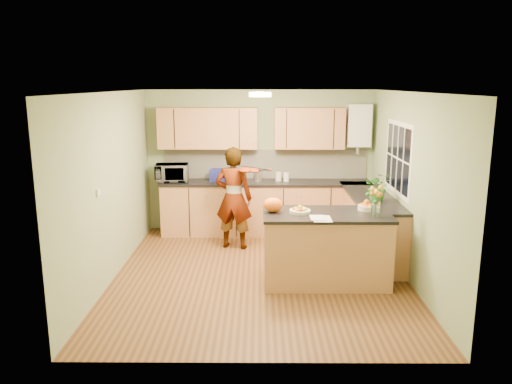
{
  "coord_description": "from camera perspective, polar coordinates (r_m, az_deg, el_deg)",
  "views": [
    {
      "loc": [
        -0.01,
        -6.55,
        2.62
      ],
      "look_at": [
        -0.06,
        0.5,
        1.07
      ],
      "focal_mm": 35.0,
      "sensor_mm": 36.0,
      "label": 1
    }
  ],
  "objects": [
    {
      "name": "fruit_dish",
      "position": [
        6.53,
        5.05,
        -2.06
      ],
      "size": [
        0.28,
        0.28,
        0.1
      ],
      "color": "beige",
      "rests_on": "peninsula_island"
    },
    {
      "name": "jar_cream",
      "position": [
        8.7,
        2.6,
        1.79
      ],
      "size": [
        0.12,
        0.12,
        0.16
      ],
      "primitive_type": "cylinder",
      "rotation": [
        0.0,
        0.0,
        0.23
      ],
      "color": "beige",
      "rests_on": "back_counter"
    },
    {
      "name": "orange_bowl",
      "position": [
        6.8,
        12.53,
        -1.57
      ],
      "size": [
        0.23,
        0.23,
        0.13
      ],
      "color": "beige",
      "rests_on": "peninsula_island"
    },
    {
      "name": "splashback",
      "position": [
        8.9,
        1.08,
        3.23
      ],
      "size": [
        3.6,
        0.02,
        0.52
      ],
      "primitive_type": "cube",
      "color": "silver",
      "rests_on": "back_counter"
    },
    {
      "name": "ceiling",
      "position": [
        6.55,
        0.48,
        11.37
      ],
      "size": [
        4.0,
        4.5,
        0.02
      ],
      "primitive_type": "cube",
      "color": "white",
      "rests_on": "wall_back"
    },
    {
      "name": "boiler",
      "position": [
        8.84,
        11.63,
        7.46
      ],
      "size": [
        0.4,
        0.3,
        0.86
      ],
      "color": "white",
      "rests_on": "wall_back"
    },
    {
      "name": "floor",
      "position": [
        7.05,
        0.44,
        -9.39
      ],
      "size": [
        4.5,
        4.5,
        0.0
      ],
      "primitive_type": "plane",
      "color": "#513017",
      "rests_on": "ground"
    },
    {
      "name": "blue_box",
      "position": [
        8.69,
        -4.32,
        1.95
      ],
      "size": [
        0.3,
        0.25,
        0.21
      ],
      "primitive_type": "cube",
      "rotation": [
        0.0,
        0.0,
        -0.22
      ],
      "color": "#212698",
      "rests_on": "back_counter"
    },
    {
      "name": "light_switch",
      "position": [
        6.41,
        -17.58,
        -0.06
      ],
      "size": [
        0.02,
        0.09,
        0.09
      ],
      "primitive_type": "cube",
      "color": "white",
      "rests_on": "wall_left"
    },
    {
      "name": "kettle",
      "position": [
        8.66,
        0.21,
        1.98
      ],
      "size": [
        0.15,
        0.15,
        0.27
      ],
      "rotation": [
        0.0,
        0.0,
        0.0
      ],
      "color": "silver",
      "rests_on": "back_counter"
    },
    {
      "name": "microwave",
      "position": [
        8.75,
        -9.6,
        2.18
      ],
      "size": [
        0.58,
        0.42,
        0.3
      ],
      "primitive_type": "imported",
      "rotation": [
        0.0,
        0.0,
        0.08
      ],
      "color": "white",
      "rests_on": "back_counter"
    },
    {
      "name": "right_counter",
      "position": [
        7.89,
        12.9,
        -3.71
      ],
      "size": [
        0.62,
        2.24,
        0.94
      ],
      "color": "#A66D42",
      "rests_on": "floor"
    },
    {
      "name": "upper_cabinets",
      "position": [
        8.67,
        -0.73,
        7.31
      ],
      "size": [
        3.2,
        0.34,
        0.7
      ],
      "color": "#A66D42",
      "rests_on": "wall_back"
    },
    {
      "name": "wall_right",
      "position": [
        6.99,
        17.09,
        0.56
      ],
      "size": [
        0.02,
        4.5,
        2.5
      ],
      "primitive_type": "cube",
      "color": "#94AA79",
      "rests_on": "floor"
    },
    {
      "name": "papers",
      "position": [
        6.28,
        7.54,
        -3.03
      ],
      "size": [
        0.23,
        0.31,
        0.01
      ],
      "primitive_type": "cube",
      "color": "white",
      "rests_on": "peninsula_island"
    },
    {
      "name": "flower_vase",
      "position": [
        6.45,
        13.66,
        -0.19
      ],
      "size": [
        0.24,
        0.24,
        0.45
      ],
      "rotation": [
        0.0,
        0.0,
        -0.24
      ],
      "color": "silver",
      "rests_on": "peninsula_island"
    },
    {
      "name": "window_right",
      "position": [
        7.5,
        15.89,
        3.74
      ],
      "size": [
        0.01,
        1.3,
        1.05
      ],
      "color": "white",
      "rests_on": "wall_right"
    },
    {
      "name": "ceiling_lamp",
      "position": [
        6.85,
        0.48,
        11.09
      ],
      "size": [
        0.3,
        0.3,
        0.07
      ],
      "color": "#FFEABF",
      "rests_on": "ceiling"
    },
    {
      "name": "violin",
      "position": [
        7.62,
        -1.19,
        2.54
      ],
      "size": [
        0.65,
        0.57,
        0.16
      ],
      "primitive_type": null,
      "rotation": [
        0.17,
        0.0,
        -0.61
      ],
      "color": "#4E0F04",
      "rests_on": "violinist"
    },
    {
      "name": "violinist",
      "position": [
        7.94,
        -2.57,
        -0.7
      ],
      "size": [
        0.67,
        0.52,
        1.64
      ],
      "primitive_type": "imported",
      "rotation": [
        0.0,
        0.0,
        2.92
      ],
      "color": "#E6B28D",
      "rests_on": "floor"
    },
    {
      "name": "peninsula_island",
      "position": [
        6.72,
        7.96,
        -6.3
      ],
      "size": [
        1.66,
        0.85,
        0.95
      ],
      "color": "#A66D42",
      "rests_on": "floor"
    },
    {
      "name": "potted_plant",
      "position": [
        7.37,
        13.78,
        0.57
      ],
      "size": [
        0.41,
        0.37,
        0.42
      ],
      "primitive_type": "imported",
      "rotation": [
        0.0,
        0.0,
        -0.1
      ],
      "color": "#276923",
      "rests_on": "right_counter"
    },
    {
      "name": "back_counter",
      "position": [
        8.77,
        1.09,
        -1.78
      ],
      "size": [
        3.64,
        0.62,
        0.94
      ],
      "color": "#A66D42",
      "rests_on": "floor"
    },
    {
      "name": "jar_white",
      "position": [
        8.67,
        3.48,
        1.73
      ],
      "size": [
        0.12,
        0.12,
        0.15
      ],
      "primitive_type": "cylinder",
      "rotation": [
        0.0,
        0.0,
        -0.22
      ],
      "color": "white",
      "rests_on": "back_counter"
    },
    {
      "name": "wall_front",
      "position": [
        4.51,
        0.51,
        -5.24
      ],
      "size": [
        4.0,
        0.02,
        2.5
      ],
      "primitive_type": "cube",
      "color": "#94AA79",
      "rests_on": "floor"
    },
    {
      "name": "wall_back",
      "position": [
        8.91,
        0.44,
        3.56
      ],
      "size": [
        4.0,
        0.02,
        2.5
      ],
      "primitive_type": "cube",
      "color": "#94AA79",
      "rests_on": "floor"
    },
    {
      "name": "orange_bag",
      "position": [
        6.55,
        1.97,
        -1.47
      ],
      "size": [
        0.28,
        0.25,
        0.19
      ],
      "primitive_type": "ellipsoid",
      "rotation": [
        0.0,
        0.0,
        0.14
      ],
      "color": "orange",
      "rests_on": "peninsula_island"
    },
    {
      "name": "wall_left",
      "position": [
        6.98,
        -16.19,
        0.6
      ],
      "size": [
        0.02,
        4.5,
        2.5
      ],
      "primitive_type": "cube",
      "color": "#94AA79",
      "rests_on": "floor"
    }
  ]
}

